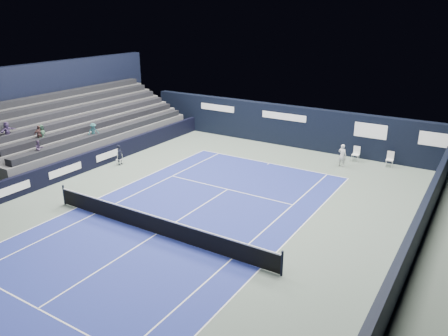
{
  "coord_description": "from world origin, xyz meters",
  "views": [
    {
      "loc": [
        12.28,
        -13.74,
        9.86
      ],
      "look_at": [
        -0.24,
        6.37,
        1.3
      ],
      "focal_mm": 35.0,
      "sensor_mm": 36.0,
      "label": 1
    }
  ],
  "objects_px": {
    "folding_chair_back_a": "(356,151)",
    "folding_chair_back_b": "(390,158)",
    "tennis_net": "(156,224)",
    "line_judge_chair": "(119,158)",
    "tennis_player": "(342,155)"
  },
  "relations": [
    {
      "from": "folding_chair_back_b",
      "to": "tennis_net",
      "type": "bearing_deg",
      "value": -118.82
    },
    {
      "from": "tennis_player",
      "to": "tennis_net",
      "type": "bearing_deg",
      "value": -107.47
    },
    {
      "from": "folding_chair_back_a",
      "to": "line_judge_chair",
      "type": "xyz_separation_m",
      "value": [
        -13.42,
        -9.25,
        -0.22
      ]
    },
    {
      "from": "folding_chair_back_a",
      "to": "line_judge_chair",
      "type": "distance_m",
      "value": 16.3
    },
    {
      "from": "tennis_player",
      "to": "folding_chair_back_b",
      "type": "bearing_deg",
      "value": 31.55
    },
    {
      "from": "line_judge_chair",
      "to": "tennis_player",
      "type": "distance_m",
      "value": 14.99
    },
    {
      "from": "folding_chair_back_a",
      "to": "tennis_player",
      "type": "distance_m",
      "value": 1.74
    },
    {
      "from": "folding_chair_back_a",
      "to": "tennis_net",
      "type": "distance_m",
      "value": 16.31
    },
    {
      "from": "line_judge_chair",
      "to": "tennis_net",
      "type": "distance_m",
      "value": 10.64
    },
    {
      "from": "tennis_net",
      "to": "line_judge_chair",
      "type": "bearing_deg",
      "value": 143.58
    },
    {
      "from": "folding_chair_back_a",
      "to": "folding_chair_back_b",
      "type": "bearing_deg",
      "value": 0.57
    },
    {
      "from": "tennis_net",
      "to": "folding_chair_back_b",
      "type": "bearing_deg",
      "value": 65.46
    },
    {
      "from": "line_judge_chair",
      "to": "tennis_player",
      "type": "xyz_separation_m",
      "value": [
        12.93,
        7.58,
        0.3
      ]
    },
    {
      "from": "folding_chair_back_a",
      "to": "tennis_player",
      "type": "height_order",
      "value": "tennis_player"
    },
    {
      "from": "line_judge_chair",
      "to": "tennis_net",
      "type": "bearing_deg",
      "value": -61.03
    }
  ]
}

